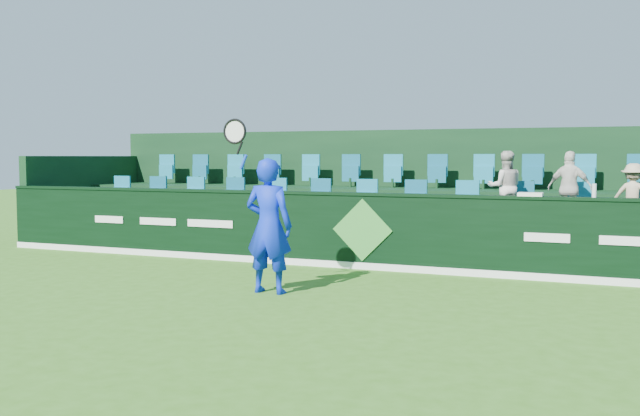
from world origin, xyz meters
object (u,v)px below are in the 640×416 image
at_px(spectator_left, 505,187).
at_px(towel, 530,194).
at_px(drinks_bottle, 594,191).
at_px(spectator_middle, 570,188).
at_px(spectator_right, 633,195).
at_px(tennis_player, 268,225).

distance_m(spectator_left, towel, 1.25).
height_order(towel, drinks_bottle, drinks_bottle).
distance_m(spectator_middle, towel, 1.24).
bearing_deg(spectator_right, spectator_middle, 9.25).
height_order(spectator_right, drinks_bottle, spectator_right).
bearing_deg(towel, spectator_right, 36.05).
bearing_deg(spectator_left, drinks_bottle, 126.69).
xyz_separation_m(spectator_left, drinks_bottle, (1.52, -1.12, 0.01)).
relative_size(tennis_player, spectator_middle, 2.02).
xyz_separation_m(spectator_left, spectator_right, (2.10, 0.00, -0.11)).
height_order(spectator_middle, drinks_bottle, spectator_middle).
relative_size(spectator_middle, towel, 3.34).
height_order(tennis_player, spectator_right, tennis_player).
xyz_separation_m(tennis_player, drinks_bottle, (4.34, 2.67, 0.46)).
bearing_deg(spectator_left, spectator_middle, 163.13).
xyz_separation_m(spectator_right, drinks_bottle, (-0.58, -1.12, 0.12)).
distance_m(tennis_player, spectator_right, 6.22).
relative_size(tennis_player, drinks_bottle, 12.03).
bearing_deg(towel, spectator_left, 116.45).
bearing_deg(tennis_player, spectator_middle, 44.09).
height_order(tennis_player, towel, tennis_player).
xyz_separation_m(spectator_middle, spectator_right, (1.00, 0.00, -0.11)).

